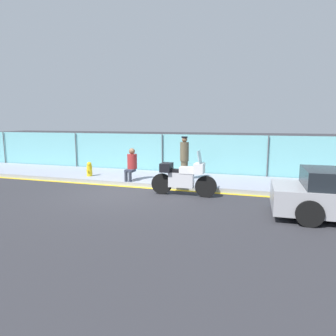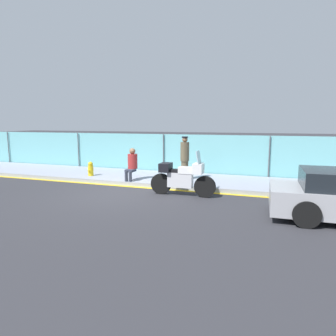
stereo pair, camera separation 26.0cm
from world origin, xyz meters
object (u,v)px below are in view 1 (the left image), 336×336
Objects in this scene: motorcycle at (183,177)px; officer_standing at (184,158)px; fire_hydrant at (89,169)px; person_seated_on_curb at (132,163)px.

motorcycle is 1.30× the size of officer_standing.
officer_standing is 2.83× the size of fire_hydrant.
motorcycle is 4.82m from fire_hydrant.
person_seated_on_curb is (-1.99, -0.76, -0.19)m from officer_standing.
fire_hydrant is at bearing 172.77° from person_seated_on_curb.
motorcycle is 2.75m from person_seated_on_curb.
officer_standing is at bearing 102.78° from motorcycle.
fire_hydrant is at bearing 161.60° from motorcycle.
motorcycle is 1.76× the size of person_seated_on_curb.
motorcycle is at bearing -76.79° from officer_standing.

